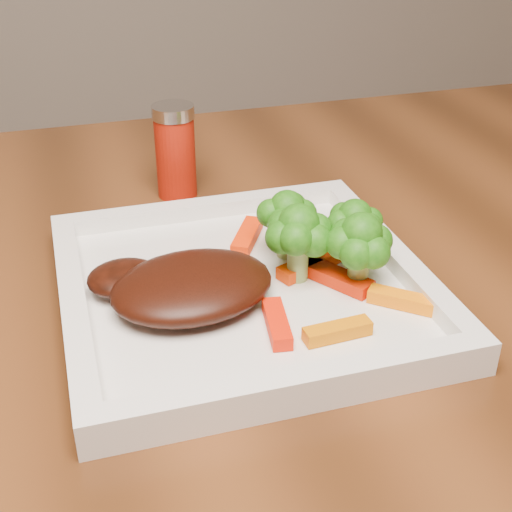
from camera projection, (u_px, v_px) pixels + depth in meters
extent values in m
cube|color=white|center=(244.00, 293.00, 0.55)|extent=(0.27, 0.27, 0.01)
ellipsoid|color=#341007|center=(192.00, 286.00, 0.52)|extent=(0.13, 0.11, 0.03)
cube|color=orange|center=(337.00, 331.00, 0.48)|extent=(0.05, 0.02, 0.01)
cube|color=orange|center=(403.00, 300.00, 0.52)|extent=(0.05, 0.04, 0.01)
cube|color=red|center=(277.00, 323.00, 0.49)|extent=(0.02, 0.05, 0.01)
cube|color=#F85B04|center=(336.00, 232.00, 0.61)|extent=(0.06, 0.02, 0.01)
cube|color=#FF3004|center=(247.00, 236.00, 0.60)|extent=(0.04, 0.06, 0.01)
cube|color=red|center=(334.00, 276.00, 0.55)|extent=(0.05, 0.06, 0.01)
cube|color=#EE3803|center=(310.00, 265.00, 0.56)|extent=(0.06, 0.04, 0.01)
cylinder|color=#A51809|center=(175.00, 152.00, 0.69)|extent=(0.05, 0.05, 0.09)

